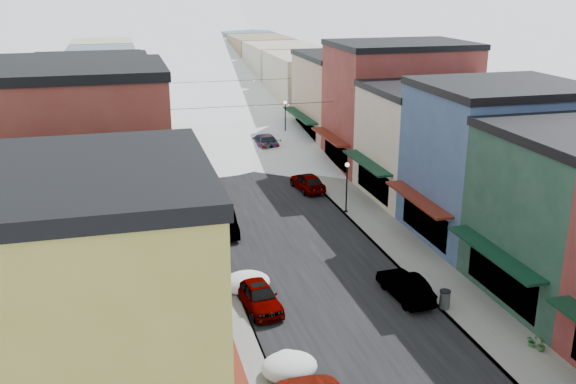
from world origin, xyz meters
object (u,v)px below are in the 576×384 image
trash_can (445,299)px  streetlamp_near (347,181)px  car_dark_hatch (223,222)px  car_green_sedan (405,286)px  car_silver_sedan (259,296)px

trash_can → streetlamp_near: bearing=90.0°
car_dark_hatch → car_green_sedan: car_dark_hatch is taller
car_dark_hatch → streetlamp_near: 9.76m
car_silver_sedan → car_dark_hatch: (-0.07, 11.24, 0.05)m
car_green_sedan → trash_can: car_green_sedan is taller
car_silver_sedan → car_green_sedan: (8.02, -0.90, -0.01)m
trash_can → streetlamp_near: size_ratio=0.26×
car_silver_sedan → trash_can: bearing=-22.8°
car_dark_hatch → trash_can: bearing=-55.0°
car_silver_sedan → trash_can: size_ratio=4.21×
car_silver_sedan → streetlamp_near: bearing=46.8°
car_dark_hatch → streetlamp_near: streetlamp_near is taller
car_dark_hatch → streetlamp_near: bearing=9.1°
car_silver_sedan → streetlamp_near: (9.43, 12.60, 1.84)m
car_silver_sedan → car_green_sedan: 8.07m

